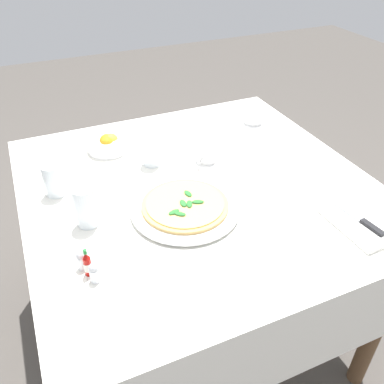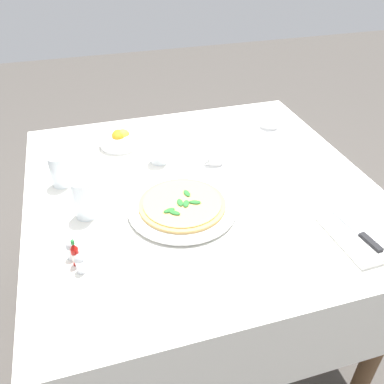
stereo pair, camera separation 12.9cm
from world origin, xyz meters
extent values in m
plane|color=#4C4742|center=(0.00, 0.00, 0.00)|extent=(8.00, 8.00, 0.00)
cube|color=white|center=(0.00, 0.00, 0.74)|extent=(1.13, 1.13, 0.02)
cube|color=white|center=(0.00, -0.56, 0.59)|extent=(1.13, 0.01, 0.28)
cube|color=white|center=(0.00, 0.56, 0.59)|extent=(1.13, 0.01, 0.28)
cube|color=white|center=(-0.56, 0.00, 0.59)|extent=(0.01, 1.13, 0.28)
cube|color=white|center=(0.56, 0.00, 0.59)|extent=(0.01, 1.13, 0.28)
cylinder|color=brown|center=(-0.47, -0.47, 0.37)|extent=(0.06, 0.06, 0.73)
cylinder|color=brown|center=(0.47, -0.47, 0.37)|extent=(0.06, 0.06, 0.73)
cylinder|color=brown|center=(0.47, 0.47, 0.37)|extent=(0.06, 0.06, 0.73)
cylinder|color=white|center=(-0.11, 0.10, 0.76)|extent=(0.20, 0.20, 0.01)
cylinder|color=white|center=(-0.11, 0.10, 0.77)|extent=(0.33, 0.33, 0.01)
cylinder|color=#DBAD60|center=(-0.11, 0.10, 0.78)|extent=(0.26, 0.26, 0.01)
cylinder|color=#EAC66B|center=(-0.11, 0.10, 0.78)|extent=(0.24, 0.24, 0.00)
ellipsoid|color=#2D7533|center=(-0.16, 0.13, 0.79)|extent=(0.04, 0.04, 0.01)
ellipsoid|color=#2D7533|center=(-0.13, 0.09, 0.79)|extent=(0.04, 0.03, 0.01)
ellipsoid|color=#2D7533|center=(-0.08, 0.07, 0.79)|extent=(0.04, 0.02, 0.01)
ellipsoid|color=#2D7533|center=(-0.15, 0.14, 0.79)|extent=(0.03, 0.04, 0.01)
ellipsoid|color=#2D7533|center=(-0.12, 0.10, 0.79)|extent=(0.04, 0.02, 0.01)
ellipsoid|color=#2D7533|center=(-0.13, 0.06, 0.79)|extent=(0.03, 0.04, 0.01)
cylinder|color=white|center=(0.12, -0.09, 0.76)|extent=(0.13, 0.13, 0.01)
cylinder|color=white|center=(0.12, -0.09, 0.79)|extent=(0.08, 0.08, 0.06)
torus|color=white|center=(0.09, -0.05, 0.79)|extent=(0.03, 0.03, 0.03)
cylinder|color=black|center=(0.12, -0.09, 0.81)|extent=(0.07, 0.07, 0.00)
cylinder|color=white|center=(0.32, -0.40, 0.76)|extent=(0.13, 0.13, 0.01)
cylinder|color=white|center=(0.32, -0.40, 0.79)|extent=(0.08, 0.08, 0.05)
torus|color=white|center=(0.37, -0.38, 0.79)|extent=(0.04, 0.02, 0.03)
cylinder|color=black|center=(0.32, -0.40, 0.81)|extent=(0.07, 0.07, 0.00)
cylinder|color=white|center=(0.14, 0.44, 0.81)|extent=(0.07, 0.07, 0.11)
cylinder|color=silver|center=(0.14, 0.44, 0.79)|extent=(0.06, 0.06, 0.06)
cylinder|color=white|center=(0.19, 0.10, 0.81)|extent=(0.07, 0.07, 0.10)
cylinder|color=silver|center=(0.19, 0.10, 0.79)|extent=(0.06, 0.06, 0.07)
cylinder|color=white|center=(-0.05, 0.38, 0.82)|extent=(0.07, 0.07, 0.12)
cylinder|color=silver|center=(-0.05, 0.38, 0.80)|extent=(0.06, 0.06, 0.09)
cube|color=white|center=(-0.37, -0.34, 0.76)|extent=(0.22, 0.14, 0.02)
cube|color=silver|center=(-0.32, -0.34, 0.78)|extent=(0.12, 0.03, 0.01)
cube|color=black|center=(-0.42, -0.35, 0.78)|extent=(0.08, 0.03, 0.01)
cylinder|color=white|center=(0.34, 0.22, 0.78)|extent=(0.15, 0.15, 0.04)
sphere|color=orange|center=(0.35, 0.22, 0.79)|extent=(0.05, 0.05, 0.05)
sphere|color=orange|center=(0.34, 0.22, 0.79)|extent=(0.05, 0.05, 0.05)
sphere|color=orange|center=(0.33, 0.22, 0.79)|extent=(0.05, 0.05, 0.05)
sphere|color=yellow|center=(0.35, 0.20, 0.79)|extent=(0.06, 0.06, 0.06)
cylinder|color=#B7140F|center=(-0.25, 0.42, 0.78)|extent=(0.02, 0.02, 0.05)
cylinder|color=white|center=(-0.25, 0.42, 0.78)|extent=(0.02, 0.02, 0.02)
cone|color=#B7140F|center=(-0.25, 0.42, 0.82)|extent=(0.02, 0.02, 0.02)
cylinder|color=#1E722D|center=(-0.25, 0.42, 0.83)|extent=(0.01, 0.01, 0.01)
cylinder|color=white|center=(-0.23, 0.43, 0.77)|extent=(0.03, 0.03, 0.04)
cylinder|color=white|center=(-0.23, 0.43, 0.77)|extent=(0.02, 0.02, 0.03)
sphere|color=silver|center=(-0.23, 0.43, 0.80)|extent=(0.02, 0.02, 0.02)
cylinder|color=white|center=(-0.28, 0.41, 0.77)|extent=(0.03, 0.03, 0.04)
cylinder|color=#38332D|center=(-0.28, 0.41, 0.77)|extent=(0.02, 0.02, 0.03)
sphere|color=silver|center=(-0.28, 0.41, 0.80)|extent=(0.02, 0.02, 0.02)
camera|label=1|loc=(-1.02, 0.47, 1.53)|focal=38.28mm
camera|label=2|loc=(-1.06, 0.35, 1.53)|focal=38.28mm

